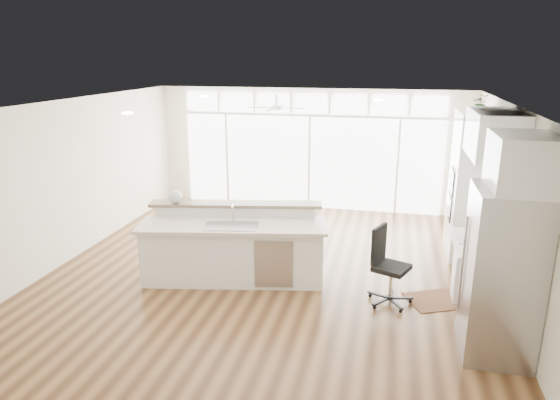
# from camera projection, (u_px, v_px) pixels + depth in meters

# --- Properties ---
(floor) EXTENTS (7.00, 8.00, 0.02)m
(floor) POSITION_uv_depth(u_px,v_px,m) (267.00, 279.00, 7.88)
(floor) COLOR #4A2C16
(floor) RESTS_ON ground
(ceiling) EXTENTS (7.00, 8.00, 0.02)m
(ceiling) POSITION_uv_depth(u_px,v_px,m) (266.00, 106.00, 7.12)
(ceiling) COLOR white
(ceiling) RESTS_ON wall_back
(wall_back) EXTENTS (7.00, 0.04, 2.70)m
(wall_back) POSITION_uv_depth(u_px,v_px,m) (310.00, 149.00, 11.25)
(wall_back) COLOR white
(wall_back) RESTS_ON floor
(wall_front) EXTENTS (7.00, 0.04, 2.70)m
(wall_front) POSITION_uv_depth(u_px,v_px,m) (135.00, 337.00, 3.76)
(wall_front) COLOR white
(wall_front) RESTS_ON floor
(wall_left) EXTENTS (0.04, 8.00, 2.70)m
(wall_left) POSITION_uv_depth(u_px,v_px,m) (62.00, 183.00, 8.25)
(wall_left) COLOR white
(wall_left) RESTS_ON floor
(wall_right) EXTENTS (0.04, 8.00, 2.70)m
(wall_right) POSITION_uv_depth(u_px,v_px,m) (516.00, 212.00, 6.76)
(wall_right) COLOR white
(wall_right) RESTS_ON floor
(glass_wall) EXTENTS (5.80, 0.06, 2.08)m
(glass_wall) POSITION_uv_depth(u_px,v_px,m) (310.00, 163.00, 11.28)
(glass_wall) COLOR white
(glass_wall) RESTS_ON wall_back
(transom_row) EXTENTS (5.90, 0.06, 0.40)m
(transom_row) POSITION_uv_depth(u_px,v_px,m) (311.00, 103.00, 10.90)
(transom_row) COLOR white
(transom_row) RESTS_ON wall_back
(desk_window) EXTENTS (0.04, 0.85, 0.85)m
(desk_window) POSITION_uv_depth(u_px,v_px,m) (510.00, 192.00, 6.99)
(desk_window) COLOR silver
(desk_window) RESTS_ON wall_right
(ceiling_fan) EXTENTS (1.16, 1.16, 0.32)m
(ceiling_fan) POSITION_uv_depth(u_px,v_px,m) (276.00, 103.00, 9.91)
(ceiling_fan) COLOR white
(ceiling_fan) RESTS_ON ceiling
(recessed_lights) EXTENTS (3.40, 3.00, 0.02)m
(recessed_lights) POSITION_uv_depth(u_px,v_px,m) (269.00, 106.00, 7.32)
(recessed_lights) COLOR white
(recessed_lights) RESTS_ON ceiling
(oven_cabinet) EXTENTS (0.64, 1.20, 2.50)m
(oven_cabinet) POSITION_uv_depth(u_px,v_px,m) (471.00, 185.00, 8.54)
(oven_cabinet) COLOR white
(oven_cabinet) RESTS_ON floor
(desk_nook) EXTENTS (0.72, 1.30, 0.76)m
(desk_nook) POSITION_uv_depth(u_px,v_px,m) (476.00, 267.00, 7.39)
(desk_nook) COLOR white
(desk_nook) RESTS_ON floor
(upper_cabinets) EXTENTS (0.64, 1.30, 0.64)m
(upper_cabinets) POSITION_uv_depth(u_px,v_px,m) (495.00, 134.00, 6.83)
(upper_cabinets) COLOR white
(upper_cabinets) RESTS_ON wall_right
(refrigerator) EXTENTS (0.76, 0.90, 2.00)m
(refrigerator) POSITION_uv_depth(u_px,v_px,m) (502.00, 274.00, 5.67)
(refrigerator) COLOR #A2A1A6
(refrigerator) RESTS_ON floor
(fridge_cabinet) EXTENTS (0.64, 0.90, 0.60)m
(fridge_cabinet) POSITION_uv_depth(u_px,v_px,m) (523.00, 162.00, 5.30)
(fridge_cabinet) COLOR white
(fridge_cabinet) RESTS_ON wall_right
(framed_photos) EXTENTS (0.06, 0.22, 0.80)m
(framed_photos) POSITION_uv_depth(u_px,v_px,m) (501.00, 191.00, 7.61)
(framed_photos) COLOR black
(framed_photos) RESTS_ON wall_right
(kitchen_island) EXTENTS (3.00, 1.60, 1.13)m
(kitchen_island) POSITION_uv_depth(u_px,v_px,m) (233.00, 246.00, 7.67)
(kitchen_island) COLOR white
(kitchen_island) RESTS_ON floor
(rug) EXTENTS (1.05, 0.94, 0.01)m
(rug) POSITION_uv_depth(u_px,v_px,m) (438.00, 300.00, 7.17)
(rug) COLOR #3C2013
(rug) RESTS_ON floor
(office_chair) EXTENTS (0.74, 0.71, 1.11)m
(office_chair) POSITION_uv_depth(u_px,v_px,m) (392.00, 267.00, 6.94)
(office_chair) COLOR black
(office_chair) RESTS_ON floor
(fishbowl) EXTENTS (0.26, 0.26, 0.21)m
(fishbowl) POSITION_uv_depth(u_px,v_px,m) (175.00, 197.00, 7.89)
(fishbowl) COLOR silver
(fishbowl) RESTS_ON kitchen_island
(monitor) EXTENTS (0.11, 0.43, 0.35)m
(monitor) POSITION_uv_depth(u_px,v_px,m) (475.00, 231.00, 7.25)
(monitor) COLOR black
(monitor) RESTS_ON desk_nook
(keyboard) EXTENTS (0.13, 0.30, 0.01)m
(keyboard) POSITION_uv_depth(u_px,v_px,m) (461.00, 241.00, 7.33)
(keyboard) COLOR silver
(keyboard) RESTS_ON desk_nook
(potted_plant) EXTENTS (0.27, 0.30, 0.22)m
(potted_plant) POSITION_uv_depth(u_px,v_px,m) (480.00, 105.00, 8.16)
(potted_plant) COLOR #295D28
(potted_plant) RESTS_ON oven_cabinet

